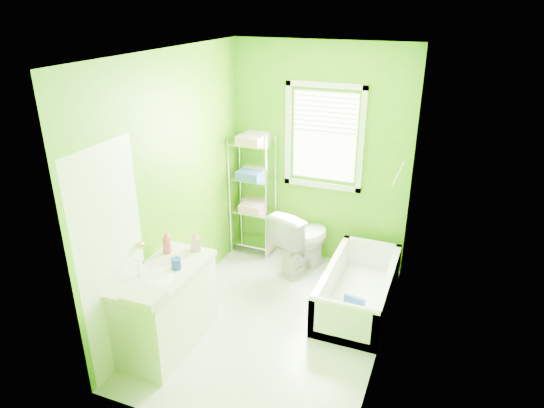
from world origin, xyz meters
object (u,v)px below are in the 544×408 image
at_px(bathtub, 357,294).
at_px(toilet, 302,239).
at_px(wire_shelf_unit, 254,183).
at_px(vanity, 166,306).

bearing_deg(bathtub, toilet, 146.21).
height_order(bathtub, wire_shelf_unit, wire_shelf_unit).
xyz_separation_m(toilet, vanity, (-0.73, -1.76, 0.02)).
distance_m(bathtub, wire_shelf_unit, 1.82).
bearing_deg(bathtub, vanity, -140.81).
xyz_separation_m(bathtub, wire_shelf_unit, (-1.48, 0.72, 0.79)).
bearing_deg(toilet, bathtub, 165.28).
relative_size(toilet, wire_shelf_unit, 0.51).
xyz_separation_m(bathtub, vanity, (-1.51, -1.23, 0.27)).
xyz_separation_m(bathtub, toilet, (-0.78, 0.52, 0.25)).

